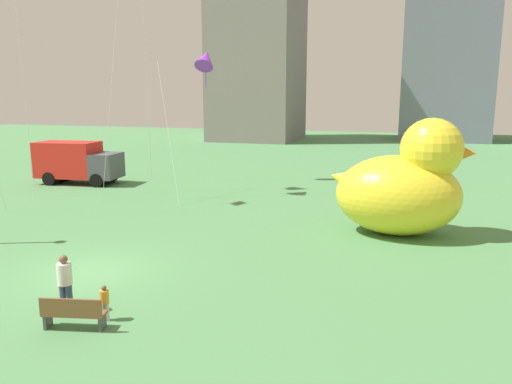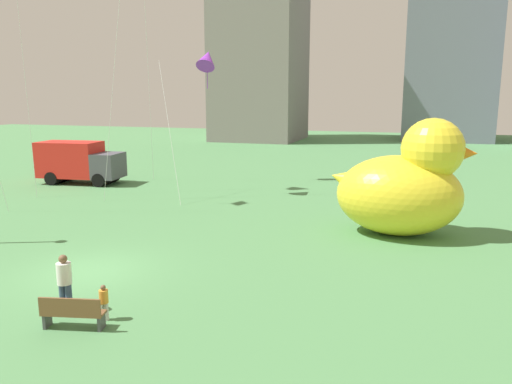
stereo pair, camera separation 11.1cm
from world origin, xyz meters
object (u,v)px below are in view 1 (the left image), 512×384
Objects in this scene: park_bench at (73,313)px; person_child at (105,301)px; person_adult at (65,281)px; giant_inflatable_duck at (403,186)px; box_truck at (77,163)px; kite_purple at (205,59)px.

person_child is (0.46, 0.73, 0.08)m from park_bench.
park_bench is 1.33m from person_adult.
giant_inflatable_duck is (7.34, 11.25, 1.60)m from person_child.
person_adult is at bearing -128.11° from giant_inflatable_duck.
person_adult is 1.42m from person_child.
giant_inflatable_duck is (8.70, 11.10, 1.24)m from person_adult.
giant_inflatable_duck reaches higher than box_truck.
giant_inflatable_duck is (7.80, 11.98, 1.68)m from park_bench.
person_child is 22.74m from box_truck.
kite_purple is (-3.70, 17.58, 7.55)m from park_bench.
giant_inflatable_duck is 22.50m from box_truck.
box_truck reaches higher than park_bench.
giant_inflatable_duck is at bearing -16.82° from box_truck.
kite_purple is (-4.15, 16.85, 7.47)m from person_child.
giant_inflatable_duck reaches higher than person_adult.
person_child is 13.53m from giant_inflatable_duck.
kite_purple is at bearing 99.50° from person_adult.
giant_inflatable_duck reaches higher than person_child.
person_adult is at bearing -80.50° from kite_purple.
park_bench is 0.86m from person_child.
box_truck is at bearing 126.58° from park_bench.
box_truck is 12.03m from kite_purple.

